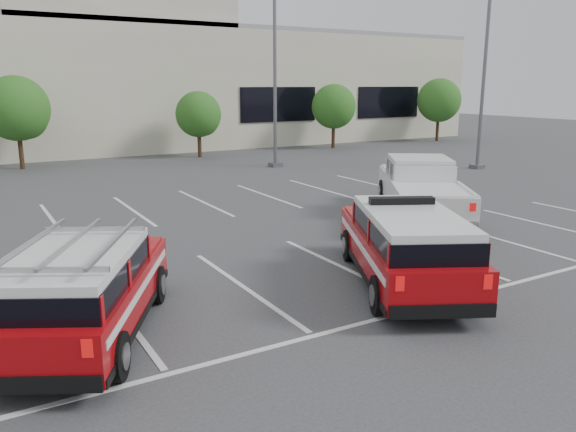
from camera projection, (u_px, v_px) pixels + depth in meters
name	position (u px, v px, depth m)	size (l,w,h in m)	color
ground	(343.00, 268.00, 13.71)	(120.00, 120.00, 0.00)	#38383A
stall_markings	(259.00, 228.00, 17.49)	(23.00, 15.00, 0.01)	silver
convention_building	(81.00, 79.00, 39.49)	(60.00, 16.99, 13.20)	beige
tree_mid_left	(18.00, 111.00, 29.12)	(3.37, 3.37, 4.85)	#3F2B19
tree_mid_right	(200.00, 116.00, 34.16)	(2.77, 2.77, 3.99)	#3F2B19
tree_right	(334.00, 108.00, 39.02)	(3.07, 3.07, 4.42)	#3F2B19
tree_far_right	(439.00, 102.00, 43.88)	(3.37, 3.37, 4.85)	#3F2B19
light_pole_mid	(275.00, 69.00, 29.41)	(0.90, 0.60, 10.24)	#59595E
light_pole_right	(485.00, 68.00, 28.80)	(0.90, 0.60, 10.24)	#59595E
fire_chief_suv	(405.00, 251.00, 12.40)	(4.21, 5.72, 1.90)	#9C070B
white_pickup	(421.00, 194.00, 18.81)	(5.41, 6.53, 1.96)	silver
ladder_suv	(86.00, 298.00, 9.73)	(3.98, 5.18, 1.91)	#9C070B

